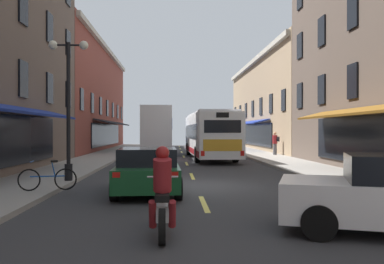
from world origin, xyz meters
name	(u,v)px	position (x,y,z in m)	size (l,w,h in m)	color
ground_plane	(196,187)	(0.00, 0.00, -0.05)	(34.80, 80.00, 0.10)	#333335
lane_centre_dashes	(197,187)	(0.00, -0.25, 0.00)	(0.14, 73.90, 0.01)	#DBCC4C
sidewalk_left	(26,185)	(-5.90, 0.00, 0.07)	(3.00, 80.00, 0.14)	gray
sidewalk_right	(360,183)	(5.90, 0.00, 0.07)	(3.00, 80.00, 0.14)	gray
transit_bus	(209,135)	(1.73, 13.83, 1.66)	(2.92, 12.02, 3.17)	white
box_truck	(157,130)	(-2.16, 19.87, 2.01)	(2.65, 7.99, 3.89)	black
sedan_near	(148,170)	(-1.60, -1.54, 0.71)	(2.10, 4.28, 1.41)	#144723
sedan_far	(160,142)	(-2.16, 29.95, 0.69)	(2.10, 4.48, 1.34)	navy
motorcycle_rider	(162,197)	(-1.03, -6.63, 0.71)	(0.62, 2.07, 1.66)	black
bicycle_near	(48,179)	(-4.60, -1.83, 0.50)	(1.70, 0.48, 0.91)	black
pedestrian_near	(275,143)	(6.85, 15.67, 1.05)	(0.52, 0.45, 1.71)	#4C4C51
street_lamp_twin	(68,103)	(-4.60, 0.63, 2.95)	(1.42, 0.32, 5.07)	black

